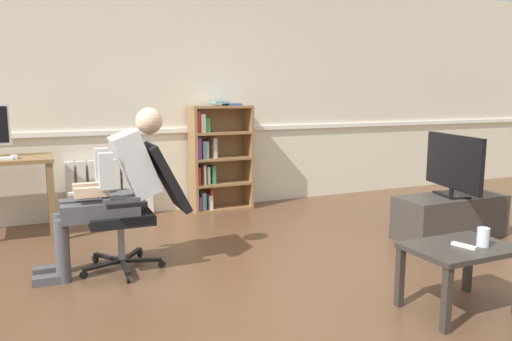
{
  "coord_description": "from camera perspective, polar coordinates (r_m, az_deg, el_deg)",
  "views": [
    {
      "loc": [
        -1.49,
        -2.78,
        1.33
      ],
      "look_at": [
        0.15,
        0.85,
        0.7
      ],
      "focal_mm": 34.17,
      "sensor_mm": 36.0,
      "label": 1
    }
  ],
  "objects": [
    {
      "name": "office_chair",
      "position": [
        3.82,
        -13.3,
        -3.49
      ],
      "size": [
        0.83,
        0.61,
        0.96
      ],
      "rotation": [
        0.0,
        0.0,
        -1.59
      ],
      "color": "black",
      "rests_on": "ground_plane"
    },
    {
      "name": "ground_plane",
      "position": [
        3.43,
        3.67,
        -13.87
      ],
      "size": [
        18.0,
        18.0,
        0.0
      ],
      "primitive_type": "plane",
      "color": "brown"
    },
    {
      "name": "person_seated",
      "position": [
        3.77,
        -16.3,
        -1.71
      ],
      "size": [
        0.97,
        0.4,
        1.23
      ],
      "rotation": [
        0.0,
        0.0,
        -1.59
      ],
      "color": "#4C4C51",
      "rests_on": "ground_plane"
    },
    {
      "name": "spare_remote",
      "position": [
        3.22,
        23.17,
        -8.1
      ],
      "size": [
        0.07,
        0.15,
        0.02
      ],
      "primitive_type": "cube",
      "rotation": [
        0.0,
        0.0,
        3.4
      ],
      "color": "white",
      "rests_on": "coffee_table"
    },
    {
      "name": "radiator",
      "position": [
        5.46,
        -16.67,
        -2.09
      ],
      "size": [
        0.9,
        0.08,
        0.64
      ],
      "color": "white",
      "rests_on": "ground_plane"
    },
    {
      "name": "computer_mouse",
      "position": [
        4.85,
        -26.48,
        1.43
      ],
      "size": [
        0.06,
        0.1,
        0.03
      ],
      "primitive_type": "cube",
      "color": "white",
      "rests_on": "computer_desk"
    },
    {
      "name": "back_wall",
      "position": [
        5.64,
        -9.07,
        9.04
      ],
      "size": [
        12.0,
        0.13,
        2.7
      ],
      "color": "beige",
      "rests_on": "ground_plane"
    },
    {
      "name": "bookshelf",
      "position": [
        5.6,
        -4.68,
        1.52
      ],
      "size": [
        0.7,
        0.29,
        1.25
      ],
      "color": "olive",
      "rests_on": "ground_plane"
    },
    {
      "name": "tv_stand",
      "position": [
        4.89,
        21.75,
        -5.04
      ],
      "size": [
        1.05,
        0.43,
        0.4
      ],
      "color": "#3D3833",
      "rests_on": "ground_plane"
    },
    {
      "name": "coffee_table",
      "position": [
        3.27,
        22.77,
        -9.22
      ],
      "size": [
        0.64,
        0.44,
        0.41
      ],
      "color": "#332D28",
      "rests_on": "ground_plane"
    },
    {
      "name": "drinking_glass",
      "position": [
        3.27,
        25.06,
        -7.07
      ],
      "size": [
        0.07,
        0.07,
        0.11
      ],
      "primitive_type": "cylinder",
      "color": "silver",
      "rests_on": "coffee_table"
    },
    {
      "name": "tv_screen",
      "position": [
        4.81,
        22.1,
        0.71
      ],
      "size": [
        0.27,
        0.84,
        0.57
      ],
      "rotation": [
        0.0,
        0.0,
        1.32
      ],
      "color": "black",
      "rests_on": "tv_stand"
    }
  ]
}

